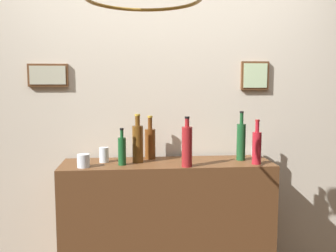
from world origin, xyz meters
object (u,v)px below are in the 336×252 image
liquor_bottle_bourbon (241,141)px  liquor_bottle_scotch (257,147)px  liquor_bottle_vodka (122,150)px  glass_tumbler_rocks (104,155)px  liquor_bottle_whiskey (138,143)px  glass_tumbler_shot (83,161)px  liquor_bottle_gin (187,146)px  liquor_bottle_rye (150,142)px  glass_tumbler_highball (256,151)px

liquor_bottle_bourbon → liquor_bottle_scotch: size_ratio=1.15×
liquor_bottle_vodka → glass_tumbler_rocks: size_ratio=2.39×
liquor_bottle_bourbon → liquor_bottle_whiskey: size_ratio=1.04×
liquor_bottle_bourbon → glass_tumbler_shot: (-1.05, -0.12, -0.09)m
liquor_bottle_whiskey → glass_tumbler_rocks: bearing=173.2°
liquor_bottle_gin → liquor_bottle_bourbon: bearing=22.6°
liquor_bottle_whiskey → liquor_bottle_rye: liquor_bottle_whiskey is taller
liquor_bottle_vodka → glass_tumbler_shot: bearing=-169.8°
liquor_bottle_gin → liquor_bottle_scotch: (0.47, 0.04, -0.02)m
liquor_bottle_vodka → liquor_bottle_whiskey: size_ratio=0.74×
liquor_bottle_gin → liquor_bottle_rye: size_ratio=1.06×
liquor_bottle_bourbon → liquor_bottle_rye: 0.63m
liquor_bottle_gin → liquor_bottle_scotch: 0.47m
liquor_bottle_whiskey → liquor_bottle_rye: size_ratio=1.07×
liquor_bottle_scotch → liquor_bottle_rye: size_ratio=0.97×
liquor_bottle_scotch → glass_tumbler_shot: size_ratio=3.51×
liquor_bottle_bourbon → liquor_bottle_gin: 0.43m
liquor_bottle_whiskey → liquor_bottle_gin: bearing=-27.2°
liquor_bottle_rye → glass_tumbler_rocks: (-0.31, -0.09, -0.06)m
liquor_bottle_rye → glass_tumbler_shot: liquor_bottle_rye is taller
glass_tumbler_shot → glass_tumbler_rocks: bearing=49.9°
liquor_bottle_vodka → liquor_bottle_gin: size_ratio=0.75×
liquor_bottle_gin → glass_tumbler_rocks: bearing=160.9°
liquor_bottle_gin → glass_tumbler_highball: liquor_bottle_gin is taller
liquor_bottle_vodka → glass_tumbler_highball: 0.98m
liquor_bottle_bourbon → glass_tumbler_highball: liquor_bottle_bourbon is taller
glass_tumbler_shot → glass_tumbler_highball: bearing=11.9°
liquor_bottle_gin → liquor_bottle_whiskey: liquor_bottle_whiskey is taller
liquor_bottle_vodka → liquor_bottle_scotch: liquor_bottle_scotch is taller
glass_tumbler_highball → glass_tumbler_shot: 1.23m
liquor_bottle_bourbon → glass_tumbler_shot: size_ratio=4.06×
liquor_bottle_bourbon → glass_tumbler_highball: 0.22m
liquor_bottle_whiskey → glass_tumbler_highball: bearing=9.2°
glass_tumbler_highball → liquor_bottle_rye: bearing=-178.2°
liquor_bottle_vodka → glass_tumbler_rocks: (-0.12, 0.10, -0.05)m
liquor_bottle_vodka → glass_tumbler_highball: size_ratio=3.31×
liquor_bottle_bourbon → glass_tumbler_shot: 1.06m
glass_tumbler_rocks → glass_tumbler_highball: 1.09m
liquor_bottle_vodka → glass_tumbler_rocks: liquor_bottle_vodka is taller
liquor_bottle_vodka → glass_tumbler_highball: liquor_bottle_vodka is taller
liquor_bottle_rye → glass_tumbler_highball: (0.77, 0.02, -0.08)m
liquor_bottle_bourbon → liquor_bottle_rye: liquor_bottle_bourbon is taller
liquor_bottle_bourbon → glass_tumbler_shot: liquor_bottle_bourbon is taller
liquor_bottle_bourbon → liquor_bottle_whiskey: (-0.71, -0.01, -0.00)m
liquor_bottle_vodka → liquor_bottle_whiskey: 0.13m
liquor_bottle_bourbon → glass_tumbler_rocks: size_ratio=3.36×
glass_tumbler_highball → liquor_bottle_scotch: bearing=-107.8°
liquor_bottle_scotch → glass_tumbler_rocks: bearing=171.5°
glass_tumbler_shot → liquor_bottle_whiskey: bearing=18.3°
liquor_bottle_vodka → liquor_bottle_whiskey: bearing=34.3°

